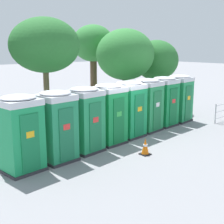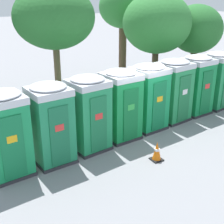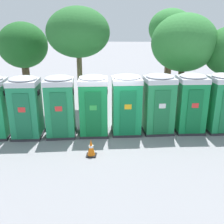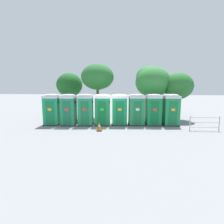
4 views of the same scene
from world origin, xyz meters
The scene contains 14 objects.
ground_plane centered at (0.00, 0.00, 0.00)m, with size 120.00×120.00×0.00m, color gray.
portapotty_0 centered at (-4.76, -0.76, 1.28)m, with size 1.38×1.34×2.54m.
portapotty_1 centered at (-3.38, -0.68, 1.28)m, with size 1.28×1.31×2.54m.
portapotty_2 centered at (-2.02, -0.47, 1.28)m, with size 1.34×1.36×2.54m.
portapotty_3 centered at (-0.66, -0.27, 1.28)m, with size 1.30×1.31×2.54m.
portapotty_4 centered at (0.70, -0.06, 1.28)m, with size 1.35×1.33×2.54m.
portapotty_5 centered at (2.06, 0.14, 1.28)m, with size 1.40×1.37×2.54m.
portapotty_6 centered at (3.43, 0.28, 1.28)m, with size 1.30×1.31×2.54m.
portapotty_7 centered at (4.80, 0.40, 1.28)m, with size 1.40×1.37×2.54m.
street_tree_0 centered at (-1.78, 2.96, 4.06)m, with size 3.20×3.20×5.33m.
street_tree_2 centered at (3.59, 3.44, 3.55)m, with size 3.35×3.35×5.03m.
street_tree_3 centered at (5.91, 3.14, 3.15)m, with size 2.73×2.73×4.42m.
street_tree_4 centered at (3.28, 6.11, 4.13)m, with size 2.64×2.64×5.37m.
traffic_cone centered at (-0.52, -2.27, 0.31)m, with size 0.36×0.36×0.64m.
Camera 1 is at (-8.68, -10.11, 4.03)m, focal length 50.00 mm.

